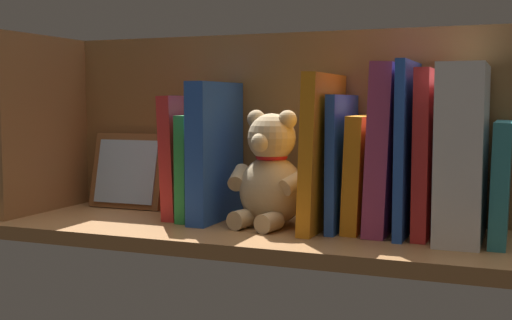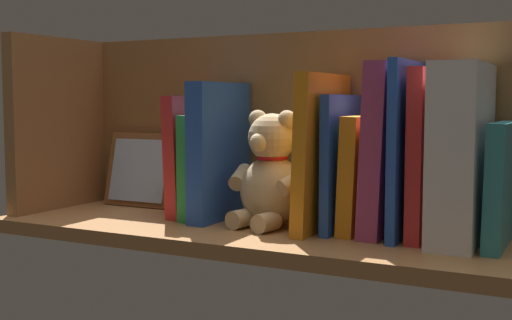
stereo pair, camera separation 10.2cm
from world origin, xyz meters
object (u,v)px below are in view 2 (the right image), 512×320
(book_0, at_px, (501,184))
(teddy_bear, at_px, (271,175))
(dictionary_thick_white, at_px, (461,154))
(picture_frame_leaning, at_px, (141,170))

(book_0, height_order, teddy_bear, teddy_bear)
(book_0, distance_m, teddy_bear, 0.34)
(book_0, bearing_deg, teddy_bear, 2.44)
(dictionary_thick_white, distance_m, picture_frame_leaning, 0.59)
(dictionary_thick_white, xyz_separation_m, teddy_bear, (0.28, 0.01, -0.04))
(picture_frame_leaning, bearing_deg, dictionary_thick_white, 174.05)
(book_0, xyz_separation_m, teddy_bear, (0.34, 0.01, -0.00))
(book_0, distance_m, dictionary_thick_white, 0.07)
(dictionary_thick_white, bearing_deg, book_0, -172.93)
(dictionary_thick_white, height_order, teddy_bear, dictionary_thick_white)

